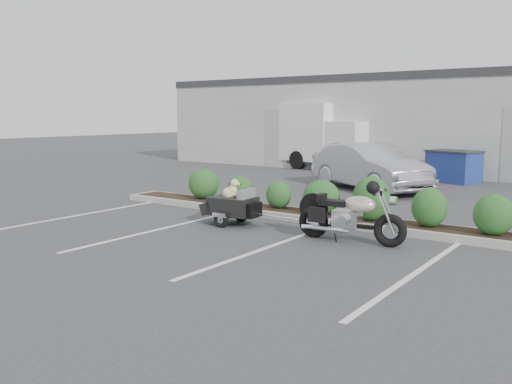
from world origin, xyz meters
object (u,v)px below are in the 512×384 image
Objects in this scene: motorcycle at (350,216)px; delivery_truck at (316,137)px; dumpster at (454,166)px; pet_trailer at (232,205)px; sedan at (369,167)px.

motorcycle is 14.26m from delivery_truck.
motorcycle reaches higher than dumpster.
motorcycle is at bearing -4.73° from pet_trailer.
delivery_truck reaches higher than sedan.
sedan is 7.22m from delivery_truck.
motorcycle is 1.25× the size of pet_trailer.
delivery_truck reaches higher than dumpster.
delivery_truck is at bearing 117.60° from motorcycle.
pet_trailer is at bearing -151.72° from sedan.
motorcycle is at bearing -129.30° from sedan.
motorcycle is 10.37m from dumpster.
sedan is 3.88m from dumpster.
pet_trailer is 0.86× the size of dumpster.
motorcycle is 7.30m from sedan.
motorcycle is 0.33× the size of delivery_truck.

